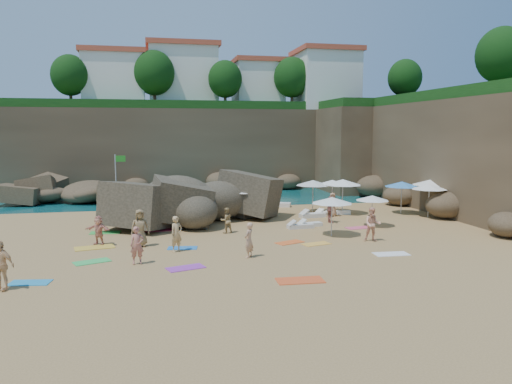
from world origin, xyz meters
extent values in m
plane|color=tan|center=(0.00, 0.00, 0.00)|extent=(120.00, 120.00, 0.00)
plane|color=#0C4751|center=(0.00, 30.00, 0.00)|extent=(120.00, 120.00, 0.00)
cube|color=brown|center=(2.00, 25.00, 4.00)|extent=(44.00, 8.00, 8.00)
cube|color=brown|center=(19.00, 8.00, 4.00)|extent=(8.00, 30.00, 8.00)
cube|color=brown|center=(17.00, 20.00, 4.00)|extent=(10.00, 12.00, 8.00)
cube|color=white|center=(-8.00, 26.00, 10.75)|extent=(6.00, 5.00, 5.50)
cube|color=#B2472D|center=(-8.00, 26.00, 13.75)|extent=(6.48, 5.40, 0.50)
cube|color=white|center=(-1.00, 27.00, 11.25)|extent=(7.00, 6.00, 6.50)
cube|color=#B2472D|center=(-1.00, 27.00, 14.75)|extent=(7.56, 6.48, 0.50)
cube|color=white|center=(7.00, 26.00, 10.50)|extent=(5.00, 5.00, 5.00)
cube|color=#B2472D|center=(7.00, 26.00, 13.25)|extent=(5.40, 5.40, 0.50)
cube|color=white|center=(14.00, 24.00, 11.00)|extent=(6.00, 6.00, 6.00)
cube|color=#B2472D|center=(14.00, 24.00, 14.25)|extent=(6.48, 6.48, 0.50)
sphere|color=#11380F|center=(-12.00, 24.00, 11.20)|extent=(3.60, 3.60, 3.60)
sphere|color=#11380F|center=(-4.00, 24.00, 11.60)|extent=(4.05, 4.05, 4.05)
sphere|color=#11380F|center=(3.00, 23.00, 11.04)|extent=(3.42, 3.42, 3.42)
sphere|color=#11380F|center=(10.00, 23.00, 11.36)|extent=(3.78, 3.78, 3.78)
sphere|color=#11380F|center=(19.00, 16.00, 10.80)|extent=(3.15, 3.15, 3.15)
sphere|color=#11380F|center=(20.00, 4.00, 11.20)|extent=(3.60, 3.60, 3.60)
cylinder|color=white|center=(-18.00, 30.00, 3.00)|extent=(0.10, 0.10, 6.00)
cylinder|color=white|center=(-16.50, 30.00, 3.00)|extent=(0.10, 0.10, 6.00)
cylinder|color=white|center=(-15.00, 30.00, 3.00)|extent=(0.10, 0.10, 6.00)
cylinder|color=silver|center=(-7.18, 11.46, 2.04)|extent=(0.08, 0.08, 4.09)
cube|color=#269224|center=(-6.78, 11.46, 3.76)|extent=(0.71, 0.13, 0.46)
cylinder|color=silver|center=(0.67, 6.86, 0.93)|extent=(0.05, 0.05, 1.86)
cone|color=white|center=(0.67, 6.86, 1.81)|extent=(2.08, 2.08, 0.32)
cylinder|color=silver|center=(6.82, 6.10, 1.11)|extent=(0.07, 0.07, 2.22)
cone|color=silver|center=(6.82, 6.10, 2.17)|extent=(2.50, 2.50, 0.38)
cylinder|color=silver|center=(8.23, 5.92, 1.11)|extent=(0.07, 0.07, 2.22)
cone|color=white|center=(8.23, 5.92, 2.17)|extent=(2.50, 2.50, 0.38)
cylinder|color=silver|center=(13.96, 2.69, 1.08)|extent=(0.06, 0.06, 2.16)
cone|color=white|center=(13.96, 2.69, 2.11)|extent=(2.42, 2.42, 0.37)
cylinder|color=silver|center=(1.44, 4.61, 1.02)|extent=(0.06, 0.06, 2.04)
cone|color=silver|center=(1.44, 4.61, 1.99)|extent=(2.29, 2.29, 0.35)
cylinder|color=silver|center=(2.16, 7.28, 1.10)|extent=(0.06, 0.06, 2.20)
cone|color=#ED4929|center=(2.16, 7.28, 2.15)|extent=(2.47, 2.47, 0.38)
cylinder|color=silver|center=(8.70, 5.10, 1.17)|extent=(0.07, 0.07, 2.33)
cone|color=white|center=(8.70, 5.10, 2.28)|extent=(2.62, 2.62, 0.40)
cylinder|color=silver|center=(15.00, 4.31, 1.13)|extent=(0.07, 0.07, 2.26)
cone|color=white|center=(15.00, 4.31, 2.21)|extent=(2.54, 2.54, 0.39)
cylinder|color=silver|center=(5.35, -1.72, 1.04)|extent=(0.06, 0.06, 2.07)
cone|color=white|center=(5.35, -1.72, 2.02)|extent=(2.32, 2.32, 0.35)
cylinder|color=silver|center=(12.84, 4.37, 1.09)|extent=(0.06, 0.06, 2.17)
cone|color=#3B85CA|center=(12.84, 4.37, 2.12)|extent=(2.44, 2.44, 0.37)
cylinder|color=silver|center=(8.73, 0.32, 0.91)|extent=(0.05, 0.05, 1.83)
cone|color=white|center=(8.73, 0.32, 1.78)|extent=(2.05, 2.05, 0.31)
cube|color=white|center=(8.38, 5.12, 0.13)|extent=(1.80, 0.94, 0.27)
cube|color=silver|center=(5.04, 9.42, 0.16)|extent=(2.16, 1.44, 0.32)
cube|color=silver|center=(6.19, 4.22, 0.14)|extent=(1.89, 0.94, 0.28)
cube|color=white|center=(7.39, 4.91, 0.12)|extent=(1.66, 1.06, 0.24)
cube|color=silver|center=(5.00, 1.14, 0.12)|extent=(1.61, 0.79, 0.24)
cube|color=silver|center=(4.28, 0.70, 0.13)|extent=(1.65, 0.67, 0.25)
cube|color=#2592C9|center=(-9.22, -7.61, 0.01)|extent=(1.64, 1.00, 0.03)
cube|color=#F05725|center=(1.16, -9.49, 0.02)|extent=(1.90, 1.01, 0.03)
cube|color=#38C659|center=(-7.21, -4.85, 0.01)|extent=(1.77, 1.33, 0.03)
cube|color=gold|center=(-7.40, -2.02, 0.02)|extent=(2.08, 1.34, 0.03)
cube|color=purple|center=(-3.14, -6.73, 0.01)|extent=(1.79, 1.26, 0.03)
cube|color=red|center=(-4.03, 1.88, 0.02)|extent=(1.84, 1.02, 0.03)
cube|color=blue|center=(-3.05, -3.02, 0.01)|extent=(1.56, 0.95, 0.03)
cube|color=#E1577E|center=(7.78, 0.08, 0.01)|extent=(1.67, 1.02, 0.03)
cube|color=orange|center=(2.59, -2.91, 0.01)|extent=(1.67, 1.27, 0.03)
cube|color=green|center=(-7.19, 1.74, 0.02)|extent=(1.76, 0.96, 0.03)
cube|color=#FDB642|center=(3.85, -3.52, 0.01)|extent=(1.60, 1.08, 0.03)
cube|color=white|center=(6.67, -6.32, 0.01)|extent=(1.70, 0.91, 0.03)
imported|color=tan|center=(-3.36, -3.67, 0.88)|extent=(0.77, 0.70, 1.76)
imported|color=#A68753|center=(-0.32, 0.26, 0.74)|extent=(0.84, 0.72, 1.48)
imported|color=tan|center=(3.46, 8.30, 0.83)|extent=(1.14, 0.65, 1.67)
imported|color=#98584C|center=(6.68, 2.11, 0.86)|extent=(0.51, 1.05, 1.72)
imported|color=tan|center=(7.68, 4.37, 0.82)|extent=(0.90, 0.69, 1.64)
imported|color=tan|center=(-5.68, 10.31, 0.96)|extent=(1.85, 0.97, 1.91)
imported|color=tan|center=(-0.12, -5.48, 0.83)|extent=(0.67, 0.72, 1.65)
imported|color=#F2C289|center=(-10.03, -8.36, 0.23)|extent=(1.68, 2.12, 0.45)
imported|color=olive|center=(-5.13, -2.22, 0.25)|extent=(1.08, 1.96, 0.50)
imported|color=tan|center=(-7.24, -1.39, 0.20)|extent=(1.91, 1.96, 0.40)
imported|color=#B76E5B|center=(-5.18, -5.66, 0.20)|extent=(0.81, 1.72, 0.40)
imported|color=#F7B08C|center=(6.98, -3.53, 0.34)|extent=(1.45, 1.99, 0.68)
camera|label=1|loc=(-4.46, -27.82, 5.90)|focal=35.00mm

